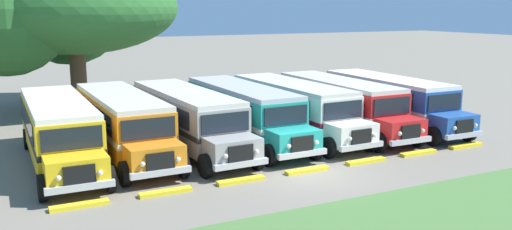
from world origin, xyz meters
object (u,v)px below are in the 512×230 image
Objects in this scene: broad_shade_tree at (64,6)px; parked_bus_slot_3 at (244,110)px; parked_bus_slot_1 at (123,121)px; parked_bus_slot_5 at (341,102)px; parked_bus_slot_4 at (294,106)px; parked_bus_slot_0 at (59,128)px; parked_bus_slot_2 at (188,116)px; parked_bus_slot_6 at (389,99)px.

parked_bus_slot_3 is at bearing -63.74° from broad_shade_tree.
parked_bus_slot_5 is at bearing 87.11° from parked_bus_slot_1.
parked_bus_slot_5 is at bearing 83.71° from parked_bus_slot_4.
parked_bus_slot_0 is 1.00× the size of parked_bus_slot_2.
parked_bus_slot_4 is 2.93m from parked_bus_slot_5.
parked_bus_slot_2 and parked_bus_slot_4 have the same top height.
broad_shade_tree is at bearing -131.14° from parked_bus_slot_6.
parked_bus_slot_3 is at bearing 87.95° from parked_bus_slot_1.
parked_bus_slot_5 is at bearing -47.92° from broad_shade_tree.
parked_bus_slot_0 is at bearing -88.87° from parked_bus_slot_3.
parked_bus_slot_3 is at bearing -92.85° from parked_bus_slot_6.
broad_shade_tree is at bearing -137.31° from parked_bus_slot_5.
parked_bus_slot_2 is at bearing -86.33° from parked_bus_slot_3.
broad_shade_tree is at bearing -146.41° from parked_bus_slot_4.
parked_bus_slot_3 is 9.14m from parked_bus_slot_6.
broad_shade_tree reaches higher than parked_bus_slot_4.
parked_bus_slot_6 is 0.68× the size of broad_shade_tree.
parked_bus_slot_0 is 15.18m from broad_shade_tree.
parked_bus_slot_5 is at bearing 90.41° from parked_bus_slot_0.
parked_bus_slot_5 is 19.67m from broad_shade_tree.
parked_bus_slot_6 is at bearing 83.35° from parked_bus_slot_4.
parked_bus_slot_3 and parked_bus_slot_4 have the same top height.
parked_bus_slot_4 is at bearing 88.20° from parked_bus_slot_3.
parked_bus_slot_2 is 12.29m from parked_bus_slot_6.
parked_bus_slot_5 is 1.00× the size of parked_bus_slot_6.
parked_bus_slot_2 is (5.99, 0.03, 0.00)m from parked_bus_slot_0.
broad_shade_tree is (-3.62, 13.98, 5.34)m from parked_bus_slot_2.
parked_bus_slot_4 is 6.16m from parked_bus_slot_6.
parked_bus_slot_6 is (15.38, -0.73, 0.00)m from parked_bus_slot_1.
parked_bus_slot_0 and parked_bus_slot_6 have the same top height.
parked_bus_slot_0 is at bearing -89.54° from parked_bus_slot_5.
parked_bus_slot_6 is at bearing 86.43° from parked_bus_slot_1.
parked_bus_slot_1 is at bearing -92.90° from parked_bus_slot_4.
broad_shade_tree is (-0.52, 13.62, 5.34)m from parked_bus_slot_1.
broad_shade_tree reaches higher than parked_bus_slot_0.
parked_bus_slot_1 is at bearing -87.82° from broad_shade_tree.
parked_bus_slot_3 is 1.00× the size of parked_bus_slot_6.
parked_bus_slot_4 is (9.25, -0.20, 0.00)m from parked_bus_slot_1.
parked_bus_slot_4 is at bearing -94.06° from parked_bus_slot_6.
parked_bus_slot_1 is 12.18m from parked_bus_slot_5.
parked_bus_slot_2 is 9.07m from parked_bus_slot_5.
parked_bus_slot_1 is 1.00× the size of parked_bus_slot_4.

